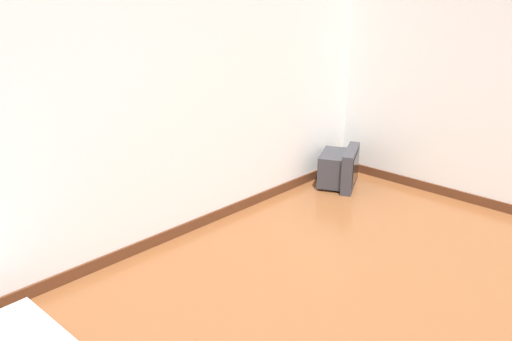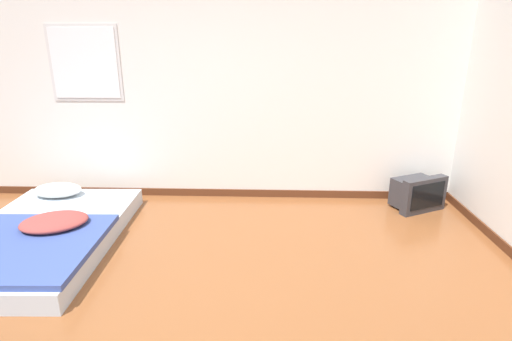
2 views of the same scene
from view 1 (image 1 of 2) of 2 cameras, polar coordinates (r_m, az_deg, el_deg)
wall_back at (r=3.45m, az=-19.18°, el=8.67°), size 8.40×0.08×2.60m
crt_tv at (r=5.17m, az=9.58°, el=0.30°), size 0.62×0.54×0.40m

